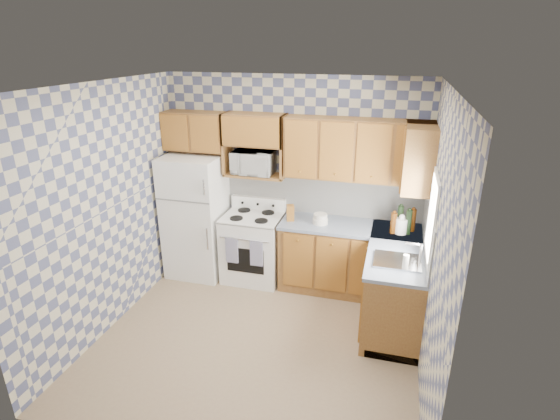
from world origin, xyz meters
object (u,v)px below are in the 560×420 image
object	(u,v)px
refrigerator	(196,216)
stove_body	(253,248)
microwave	(254,162)
electric_kettle	(401,226)

from	to	relation	value
refrigerator	stove_body	distance (m)	0.89
refrigerator	microwave	bearing A→B (deg)	14.42
microwave	refrigerator	bearing A→B (deg)	-164.86
microwave	electric_kettle	world-z (taller)	microwave
stove_body	electric_kettle	world-z (taller)	electric_kettle
refrigerator	microwave	distance (m)	1.10
refrigerator	stove_body	world-z (taller)	refrigerator
refrigerator	microwave	xyz separation A→B (m)	(0.78, 0.20, 0.76)
stove_body	refrigerator	bearing A→B (deg)	-178.22
stove_body	electric_kettle	size ratio (longest dim) A/B	4.81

